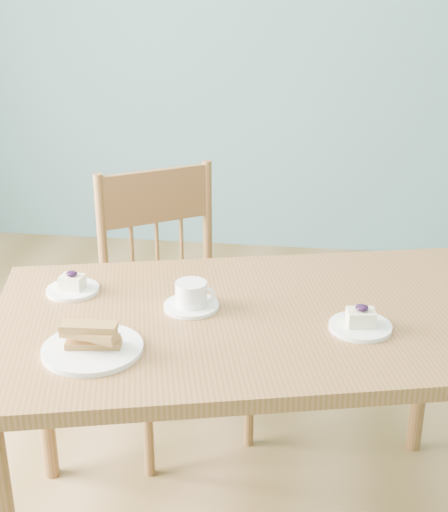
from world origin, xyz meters
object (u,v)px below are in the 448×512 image
Objects in this scene: cheesecake_plate_far at (73,286)px; coffee_cup at (192,297)px; dining_table at (256,338)px; biscotti_plate at (92,343)px; dining_chair at (173,307)px; cheesecake_plate_near at (361,323)px.

cheesecake_plate_far is 0.99× the size of coffee_cup.
dining_table is 0.44m from biscotti_plate.
dining_chair is 0.53m from cheesecake_plate_far.
dining_chair is at bearing 137.59° from cheesecake_plate_near.
dining_table is at bearing -7.28° from cheesecake_plate_far.
cheesecake_plate_near is at bearing -8.22° from cheesecake_plate_far.
dining_table is 0.20m from coffee_cup.
cheesecake_plate_near reaches higher than dining_table.
coffee_cup is 0.31m from biscotti_plate.
cheesecake_plate_near is at bearing -24.52° from dining_table.
cheesecake_plate_far is 0.34m from biscotti_plate.
dining_chair is 6.43× the size of coffee_cup.
dining_chair is 0.83m from cheesecake_plate_near.
coffee_cup is (0.15, -0.47, 0.27)m from dining_chair.
cheesecake_plate_far is at bearing 158.26° from dining_table.
cheesecake_plate_near is (0.26, -0.05, 0.09)m from dining_table.
coffee_cup reaches higher than cheesecake_plate_near.
coffee_cup is 0.62× the size of biscotti_plate.
dining_table is 10.33× the size of coffee_cup.
dining_table is 0.28m from cheesecake_plate_near.
cheesecake_plate_far is at bearing -147.33° from dining_chair.
dining_chair reaches higher than cheesecake_plate_near.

